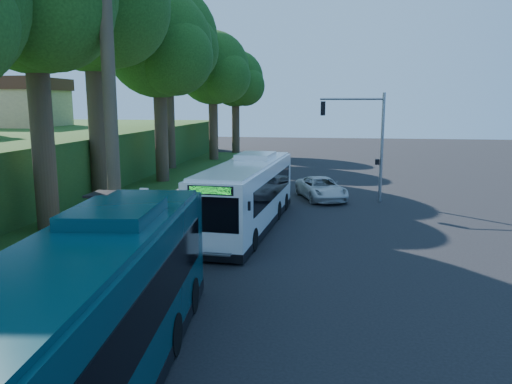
% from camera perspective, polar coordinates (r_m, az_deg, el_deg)
% --- Properties ---
extents(ground, '(140.00, 140.00, 0.00)m').
position_cam_1_polar(ground, '(23.71, 4.46, -5.43)').
color(ground, black).
rests_on(ground, ground).
extents(sidewalk, '(4.50, 70.00, 0.12)m').
position_cam_1_polar(sidewalk, '(25.26, -12.35, -4.52)').
color(sidewalk, gray).
rests_on(sidewalk, ground).
extents(red_curb, '(0.25, 30.00, 0.13)m').
position_cam_1_polar(red_curb, '(20.88, -10.31, -7.56)').
color(red_curb, maroon).
rests_on(red_curb, ground).
extents(grass_verge, '(8.00, 70.00, 0.06)m').
position_cam_1_polar(grass_verge, '(32.01, -18.73, -1.79)').
color(grass_verge, '#234719').
rests_on(grass_verge, ground).
extents(bus_shelter, '(3.20, 1.51, 2.55)m').
position_cam_1_polar(bus_shelter, '(22.27, -15.01, -1.99)').
color(bus_shelter, black).
rests_on(bus_shelter, ground).
extents(stop_sign_pole, '(0.35, 0.06, 3.17)m').
position_cam_1_polar(stop_sign_pole, '(19.58, -12.55, -2.71)').
color(stop_sign_pole, gray).
rests_on(stop_sign_pole, ground).
extents(traffic_signal_pole, '(4.10, 0.30, 7.00)m').
position_cam_1_polar(traffic_signal_pole, '(32.92, 12.48, 6.55)').
color(traffic_signal_pole, gray).
rests_on(traffic_signal_pole, ground).
extents(tree_2, '(8.82, 8.40, 15.12)m').
position_cam_1_polar(tree_2, '(41.25, -10.95, 15.72)').
color(tree_2, '#382B1E').
rests_on(tree_2, ground).
extents(tree_3, '(10.08, 9.60, 17.28)m').
position_cam_1_polar(tree_3, '(49.57, -10.07, 16.53)').
color(tree_3, '#382B1E').
rests_on(tree_3, ground).
extents(tree_4, '(8.40, 8.00, 14.14)m').
position_cam_1_polar(tree_4, '(56.39, -4.88, 13.56)').
color(tree_4, '#382B1E').
rests_on(tree_4, ground).
extents(tree_5, '(7.35, 7.00, 12.86)m').
position_cam_1_polar(tree_5, '(63.96, -2.29, 12.50)').
color(tree_5, '#382B1E').
rests_on(tree_5, ground).
extents(white_bus, '(3.47, 12.45, 3.67)m').
position_cam_1_polar(white_bus, '(25.56, -0.96, -0.14)').
color(white_bus, white).
rests_on(white_bus, ground).
extents(teal_bus, '(4.06, 13.34, 3.92)m').
position_cam_1_polar(teal_bus, '(11.25, -18.77, -13.72)').
color(teal_bus, '#0A313A').
rests_on(teal_bus, ground).
extents(pickup, '(4.01, 5.73, 1.45)m').
position_cam_1_polar(pickup, '(33.58, 7.47, 0.42)').
color(pickup, silver).
rests_on(pickup, ground).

